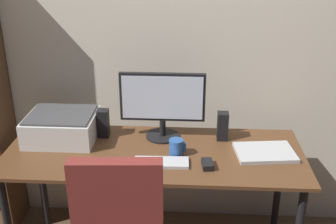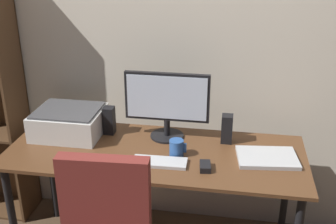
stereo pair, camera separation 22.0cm
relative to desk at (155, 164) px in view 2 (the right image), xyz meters
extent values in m
cube|color=beige|center=(0.00, 0.50, 0.64)|extent=(6.40, 0.10, 2.60)
cube|color=#56351E|center=(0.00, 0.00, 0.07)|extent=(1.68, 0.66, 0.02)
cylinder|color=black|center=(-0.78, -0.27, -0.30)|extent=(0.04, 0.04, 0.72)
cylinder|color=black|center=(-0.78, 0.27, -0.30)|extent=(0.04, 0.04, 0.72)
cylinder|color=black|center=(0.78, 0.27, -0.30)|extent=(0.04, 0.04, 0.72)
cylinder|color=black|center=(0.04, 0.19, 0.09)|extent=(0.20, 0.20, 0.01)
cylinder|color=black|center=(0.04, 0.19, 0.15)|extent=(0.04, 0.04, 0.10)
cube|color=black|center=(0.04, 0.19, 0.34)|extent=(0.50, 0.03, 0.29)
cube|color=silver|center=(0.04, 0.17, 0.34)|extent=(0.47, 0.01, 0.26)
cube|color=#B7BABC|center=(0.05, -0.14, 0.09)|extent=(0.29, 0.12, 0.02)
cube|color=black|center=(0.30, -0.15, 0.10)|extent=(0.07, 0.10, 0.03)
cylinder|color=#285193|center=(0.13, -0.03, 0.13)|extent=(0.08, 0.08, 0.09)
cube|color=#285193|center=(0.17, -0.03, 0.14)|extent=(0.02, 0.01, 0.05)
cube|color=#B7BABC|center=(0.62, 0.01, 0.10)|extent=(0.34, 0.27, 0.02)
cube|color=black|center=(-0.32, 0.18, 0.17)|extent=(0.06, 0.07, 0.17)
cube|color=black|center=(0.39, 0.18, 0.17)|extent=(0.06, 0.07, 0.17)
cube|color=silver|center=(-0.56, 0.13, 0.16)|extent=(0.40, 0.34, 0.15)
cube|color=#424244|center=(-0.56, 0.13, 0.24)|extent=(0.37, 0.31, 0.01)
cube|color=maroon|center=(-0.11, -0.58, 0.09)|extent=(0.40, 0.09, 0.52)
cube|color=#4C331E|center=(-0.98, 0.29, 0.23)|extent=(0.02, 0.28, 1.78)
camera|label=1|loc=(0.20, -2.07, 1.22)|focal=44.92mm
camera|label=2|loc=(0.42, -2.05, 1.22)|focal=44.92mm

